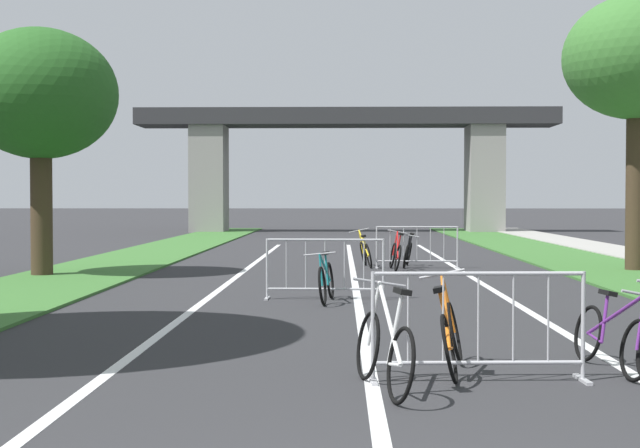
{
  "coord_description": "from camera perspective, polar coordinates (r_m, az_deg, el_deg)",
  "views": [
    {
      "loc": [
        -0.29,
        -3.47,
        1.74
      ],
      "look_at": [
        -0.82,
        19.08,
        1.09
      ],
      "focal_mm": 49.97,
      "sensor_mm": 36.0,
      "label": 1
    }
  ],
  "objects": [
    {
      "name": "bicycle_purple_1",
      "position": [
        9.5,
        18.17,
        -6.88
      ],
      "size": [
        0.62,
        1.68,
        0.88
      ],
      "rotation": [
        0.0,
        0.0,
        3.3
      ],
      "color": "black",
      "rests_on": "ground"
    },
    {
      "name": "bicycle_black_3",
      "position": [
        22.68,
        5.65,
        -1.89
      ],
      "size": [
        0.46,
        1.61,
        0.88
      ],
      "rotation": [
        0.0,
        0.0,
        2.99
      ],
      "color": "black",
      "rests_on": "ground"
    },
    {
      "name": "lane_stripe_left_lane",
      "position": [
        18.57,
        -5.83,
        -3.72
      ],
      "size": [
        0.14,
        29.76,
        0.01
      ],
      "primitive_type": "cube",
      "color": "silver",
      "rests_on": "ground"
    },
    {
      "name": "grass_verge_left",
      "position": [
        25.26,
        -12.11,
        -2.28
      ],
      "size": [
        2.86,
        51.44,
        0.05
      ],
      "primitive_type": "cube",
      "color": "#386B2D",
      "rests_on": "ground"
    },
    {
      "name": "lane_stripe_center",
      "position": [
        18.43,
        2.24,
        -3.76
      ],
      "size": [
        0.14,
        29.76,
        0.01
      ],
      "primitive_type": "cube",
      "color": "silver",
      "rests_on": "ground"
    },
    {
      "name": "crowd_barrier_second",
      "position": [
        15.33,
        0.32,
        -2.94
      ],
      "size": [
        2.07,
        0.48,
        1.05
      ],
      "rotation": [
        0.0,
        0.0,
        -0.02
      ],
      "color": "#ADADB2",
      "rests_on": "ground"
    },
    {
      "name": "bicycle_yellow_2",
      "position": [
        22.55,
        2.93,
        -1.87
      ],
      "size": [
        0.6,
        1.59,
        0.98
      ],
      "rotation": [
        0.0,
        0.0,
        0.11
      ],
      "color": "black",
      "rests_on": "ground"
    },
    {
      "name": "crowd_barrier_nearest",
      "position": [
        8.63,
        10.1,
        -6.56
      ],
      "size": [
        2.08,
        0.53,
        1.05
      ],
      "rotation": [
        0.0,
        0.0,
        0.04
      ],
      "color": "#ADADB2",
      "rests_on": "ground"
    },
    {
      "name": "bicycle_teal_7",
      "position": [
        14.95,
        0.4,
        -3.67
      ],
      "size": [
        0.53,
        1.65,
        0.88
      ],
      "rotation": [
        0.0,
        0.0,
        3.03
      ],
      "color": "black",
      "rests_on": "ground"
    },
    {
      "name": "crowd_barrier_third",
      "position": [
        22.23,
        6.23,
        -1.52
      ],
      "size": [
        2.07,
        0.46,
        1.05
      ],
      "rotation": [
        0.0,
        0.0,
        0.01
      ],
      "color": "#ADADB2",
      "rests_on": "ground"
    },
    {
      "name": "grass_verge_right",
      "position": [
        25.4,
        16.05,
        -2.29
      ],
      "size": [
        2.86,
        51.44,
        0.05
      ],
      "primitive_type": "cube",
      "color": "#386B2D",
      "rests_on": "ground"
    },
    {
      "name": "tree_left_pine_near",
      "position": [
        20.79,
        -17.47,
        7.84
      ],
      "size": [
        3.4,
        3.4,
        5.5
      ],
      "color": "#3D2D1E",
      "rests_on": "ground"
    },
    {
      "name": "bicycle_red_4",
      "position": [
        21.71,
        4.86,
        -1.99
      ],
      "size": [
        0.49,
        1.65,
        0.97
      ],
      "rotation": [
        0.0,
        0.0,
        0.06
      ],
      "color": "black",
      "rests_on": "ground"
    },
    {
      "name": "bicycle_orange_5",
      "position": [
        9.0,
        8.39,
        -7.06
      ],
      "size": [
        0.52,
        1.71,
        1.01
      ],
      "rotation": [
        0.0,
        0.0,
        -0.18
      ],
      "color": "black",
      "rests_on": "ground"
    },
    {
      "name": "tree_right_oak_near",
      "position": [
        22.6,
        19.61,
        9.86
      ],
      "size": [
        3.44,
        3.44,
        6.54
      ],
      "color": "#3D2D1E",
      "rests_on": "ground"
    },
    {
      "name": "lane_stripe_right_lane",
      "position": [
        18.65,
        10.27,
        -3.72
      ],
      "size": [
        0.14,
        29.76,
        0.01
      ],
      "primitive_type": "cube",
      "color": "silver",
      "rests_on": "ground"
    },
    {
      "name": "bicycle_white_0",
      "position": [
        8.12,
        4.14,
        -7.98
      ],
      "size": [
        0.54,
        1.69,
        0.99
      ],
      "rotation": [
        0.0,
        0.0,
        0.24
      ],
      "color": "black",
      "rests_on": "ground"
    },
    {
      "name": "overpass_bridge",
      "position": [
        46.06,
        1.69,
        4.95
      ],
      "size": [
        21.49,
        2.81,
        6.32
      ],
      "color": "#2D2D30",
      "rests_on": "ground"
    }
  ]
}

